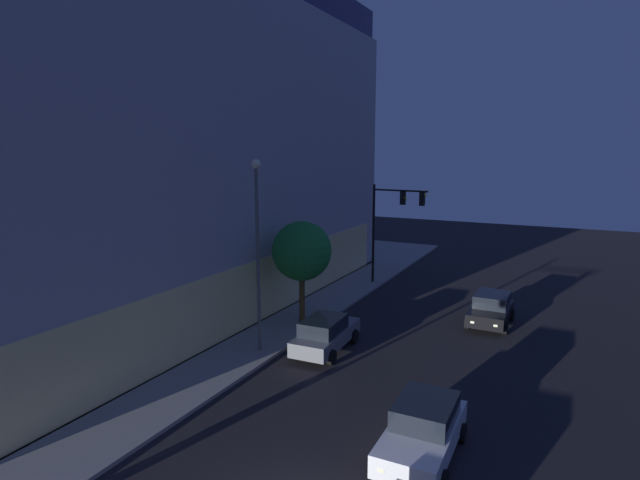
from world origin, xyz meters
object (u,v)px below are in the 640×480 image
Objects in this scene: street_lamp_sidewalk at (257,235)px; car_white at (423,429)px; traffic_light_far_corner at (392,215)px; car_grey at (325,334)px; modern_building at (104,141)px; sidewalk_tree at (302,251)px; car_black at (491,309)px.

street_lamp_sidewalk reaches higher than car_white.
traffic_light_far_corner is 20.67m from car_white.
street_lamp_sidewalk is 5.71m from car_grey.
sidewalk_tree is (0.26, -14.25, -5.98)m from modern_building.
street_lamp_sidewalk is at bearing -177.72° from sidewalk_tree.
modern_building is 3.82× the size of street_lamp_sidewalk.
car_black is (-5.08, -7.54, -4.24)m from traffic_light_far_corner.
sidewalk_tree is 5.21m from car_grey.
street_lamp_sidewalk is 2.01× the size of car_white.
modern_building reaches higher than traffic_light_far_corner.
car_black is at bearing -63.37° from sidewalk_tree.
street_lamp_sidewalk is 4.75m from sidewalk_tree.
traffic_light_far_corner is 1.50× the size of car_grey.
car_black is at bearing -123.97° from traffic_light_far_corner.
modern_building is 19.62m from car_grey.
modern_building reaches higher than car_grey.
traffic_light_far_corner is at bearing -10.22° from sidewalk_tree.
car_grey is at bearing -98.84° from modern_building.
sidewalk_tree is at bearing 44.53° from car_grey.
street_lamp_sidewalk is (-14.23, 1.58, 0.57)m from traffic_light_far_corner.
traffic_light_far_corner is at bearing 56.03° from car_black.
car_white is (-9.03, -9.29, -3.23)m from sidewalk_tree.
street_lamp_sidewalk is at bearing 63.45° from car_white.
car_white is 0.95× the size of car_grey.
car_white is at bearing -133.59° from car_grey.
traffic_light_far_corner is at bearing -6.34° from street_lamp_sidewalk.
car_grey is 1.11× the size of car_black.
modern_building is 15.67m from street_lamp_sidewalk.
car_grey is at bearing 46.41° from car_white.
car_black is (7.59, -6.42, -0.02)m from car_grey.
car_grey is at bearing 139.77° from car_black.
sidewalk_tree is 1.19× the size of car_grey.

